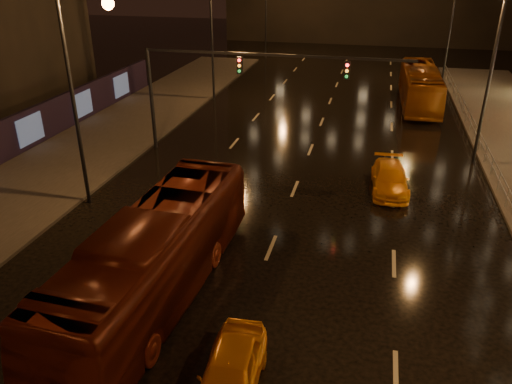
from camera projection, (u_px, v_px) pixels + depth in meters
ground at (306, 161)px, 29.64m from camera, size 140.00×140.00×0.00m
sidewalk_left at (55, 171)px, 28.08m from camera, size 7.00×70.00×0.15m
traffic_signal at (222, 77)px, 28.68m from camera, size 15.31×0.32×6.20m
railing_right at (500, 176)px, 25.34m from camera, size 0.05×56.00×1.00m
bus_red at (156, 256)px, 17.25m from camera, size 3.28×11.96×3.30m
bus_curb at (420, 86)px, 40.02m from camera, size 2.86×11.29×3.13m
taxi_near at (230, 374)px, 13.67m from camera, size 1.81×4.08×1.36m
taxi_far at (390, 179)px, 25.73m from camera, size 2.03×4.50×1.28m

